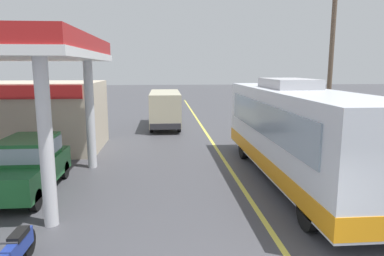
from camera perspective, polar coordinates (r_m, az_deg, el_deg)
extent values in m
plane|color=#424247|center=(24.77, 1.57, 0.36)|extent=(120.00, 120.00, 0.00)
cube|color=#D8CC4C|center=(19.89, 3.13, -2.01)|extent=(0.16, 50.00, 0.01)
cube|color=silver|center=(13.03, 16.73, -0.35)|extent=(2.50, 11.00, 2.90)
cube|color=orange|center=(13.26, 16.49, -5.04)|extent=(2.54, 11.04, 0.56)
cube|color=#8C9EAD|center=(12.55, 11.42, 1.57)|extent=(0.06, 9.35, 1.10)
cube|color=#8C9EAD|center=(13.48, 21.86, 1.62)|extent=(0.06, 9.35, 1.10)
cube|color=#B2B2B7|center=(13.79, 15.55, 7.07)|extent=(1.60, 2.80, 0.36)
cylinder|color=black|center=(9.52, 18.67, -12.85)|extent=(0.30, 1.00, 1.00)
cylinder|color=black|center=(16.07, 8.55, -3.16)|extent=(0.30, 1.00, 1.00)
cylinder|color=black|center=(16.71, 15.92, -2.93)|extent=(0.30, 1.00, 1.00)
cylinder|color=silver|center=(9.54, -22.90, -1.76)|extent=(0.36, 0.36, 4.60)
cylinder|color=silver|center=(14.70, -16.42, 2.46)|extent=(0.36, 0.36, 4.60)
cube|color=beige|center=(19.15, -25.12, 1.76)|extent=(7.00, 4.40, 3.40)
cube|color=#B21E1E|center=(16.95, -28.06, 5.19)|extent=(6.30, 0.10, 0.60)
cube|color=#1E602D|center=(12.69, -25.41, -6.52)|extent=(1.70, 4.20, 0.80)
cube|color=#1E602D|center=(12.70, -25.35, -3.02)|extent=(1.50, 2.31, 0.70)
cube|color=#8C9EAD|center=(12.70, -25.35, -3.02)|extent=(1.53, 2.35, 0.49)
cylinder|color=black|center=(11.22, -24.33, -10.69)|extent=(0.20, 0.64, 0.64)
cylinder|color=black|center=(14.41, -26.01, -6.34)|extent=(0.20, 0.64, 0.64)
cylinder|color=black|center=(13.94, -20.23, -6.47)|extent=(0.20, 0.64, 0.64)
cube|color=#BFB799|center=(24.20, -4.45, 3.44)|extent=(2.00, 6.00, 2.10)
cube|color=#8C9EAD|center=(24.16, -4.47, 4.38)|extent=(2.04, 5.10, 0.80)
cube|color=#2D2D33|center=(21.30, -4.38, 0.25)|extent=(1.90, 0.16, 0.36)
cylinder|color=black|center=(22.38, -6.64, 0.26)|extent=(0.22, 0.76, 0.76)
cylinder|color=black|center=(22.38, -2.14, 0.32)|extent=(0.22, 0.76, 0.76)
cylinder|color=black|center=(26.33, -6.36, 1.71)|extent=(0.22, 0.76, 0.76)
cylinder|color=black|center=(26.33, -2.53, 1.76)|extent=(0.22, 0.76, 0.76)
cylinder|color=black|center=(8.80, -25.25, -16.66)|extent=(0.10, 0.60, 0.60)
cube|color=navy|center=(8.22, -26.87, -17.20)|extent=(0.20, 1.30, 0.36)
cube|color=black|center=(8.25, -26.59, -15.37)|extent=(0.24, 0.60, 0.12)
cylinder|color=#2D2D33|center=(7.60, -28.72, -16.28)|extent=(0.55, 0.04, 0.04)
cylinder|color=#33333F|center=(13.98, -24.85, -6.34)|extent=(0.14, 0.14, 0.82)
cylinder|color=#33333F|center=(13.92, -24.15, -6.36)|extent=(0.14, 0.14, 0.82)
cube|color=#BF3333|center=(13.78, -24.71, -3.51)|extent=(0.36, 0.22, 0.60)
sphere|color=tan|center=(13.69, -24.84, -1.76)|extent=(0.22, 0.22, 0.22)
cylinder|color=#BF3333|center=(13.87, -25.59, -3.71)|extent=(0.09, 0.09, 0.58)
cylinder|color=#BF3333|center=(13.71, -23.79, -3.72)|extent=(0.09, 0.09, 0.58)
cylinder|color=brown|center=(19.60, 21.81, 9.61)|extent=(0.24, 0.24, 8.48)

